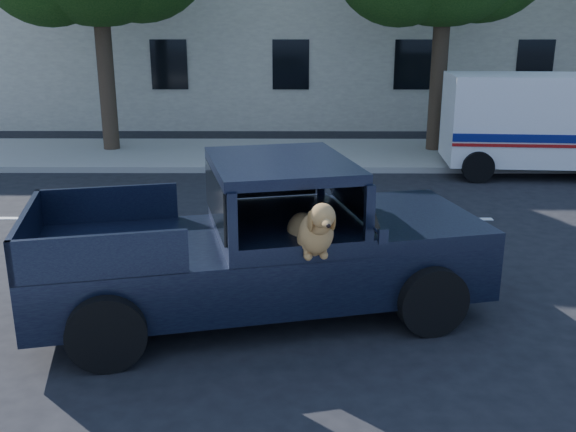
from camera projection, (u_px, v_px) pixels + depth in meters
ground at (216, 292)px, 8.77m from camera, size 120.00×120.00×0.00m
far_sidewalk at (254, 154)px, 17.55m from camera, size 60.00×4.00×0.15m
lane_stripes at (343, 219)px, 12.01m from camera, size 21.60×0.14×0.01m
pickup_truck at (254, 263)px, 8.00m from camera, size 5.80×3.38×1.96m
mail_truck at (533, 131)px, 15.31m from camera, size 4.47×2.49×2.37m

